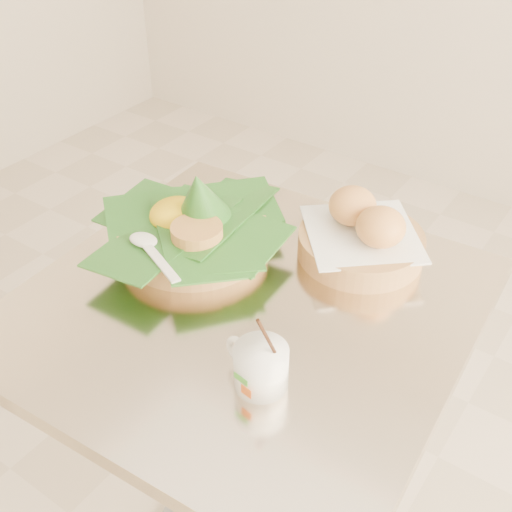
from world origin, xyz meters
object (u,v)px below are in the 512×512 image
Objects in this scene: cafe_table at (247,392)px; coffee_mug at (260,365)px; bread_basket at (362,236)px; rice_basket at (193,225)px.

coffee_mug reaches higher than cafe_table.
cafe_table is 0.36m from bread_basket.
cafe_table is 2.78× the size of bread_basket.
coffee_mug is at bearing -85.76° from bread_basket.
rice_basket is at bearing 144.74° from coffee_mug.
bread_basket reaches higher than cafe_table.
cafe_table is 5.60× the size of coffee_mug.
rice_basket reaches higher than cafe_table.
cafe_table is at bearing 132.13° from coffee_mug.
rice_basket is at bearing -150.22° from bread_basket.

